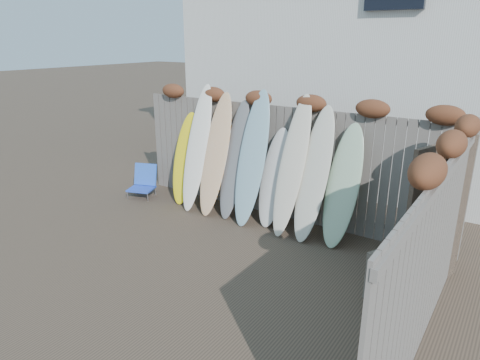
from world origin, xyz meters
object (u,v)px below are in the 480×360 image
Objects in this scene: wooden_crate at (395,280)px; beach_chair at (143,182)px; surfboard_0 at (185,158)px; lattice_panel at (437,219)px.

beach_chair is at bearing 169.83° from wooden_crate.
surfboard_0 is (-4.39, 1.23, 0.56)m from wooden_crate.
lattice_panel is at bearing -3.92° from beach_chair.
lattice_panel is at bearing -13.44° from surfboard_0.
beach_chair is at bearing -168.84° from surfboard_0.
surfboard_0 is at bearing -168.40° from lattice_panel.
lattice_panel reaches higher than wooden_crate.
wooden_crate is 0.92m from lattice_panel.
surfboard_0 is (-4.67, 0.66, -0.11)m from lattice_panel.
beach_chair is 0.36× the size of surfboard_0.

